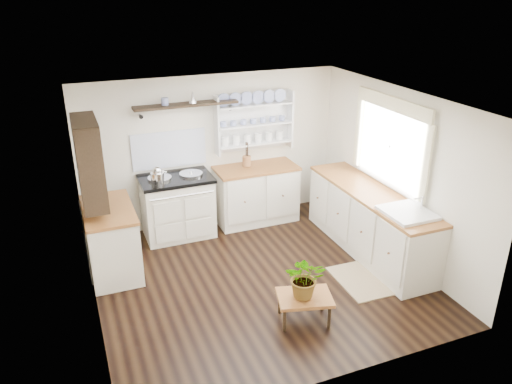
# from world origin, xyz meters

# --- Properties ---
(floor) EXTENTS (4.00, 3.80, 0.01)m
(floor) POSITION_xyz_m (0.00, 0.00, 0.00)
(floor) COLOR black
(floor) RESTS_ON ground
(wall_back) EXTENTS (4.00, 0.02, 2.30)m
(wall_back) POSITION_xyz_m (0.00, 1.90, 1.15)
(wall_back) COLOR silver
(wall_back) RESTS_ON ground
(wall_right) EXTENTS (0.02, 3.80, 2.30)m
(wall_right) POSITION_xyz_m (2.00, 0.00, 1.15)
(wall_right) COLOR silver
(wall_right) RESTS_ON ground
(wall_left) EXTENTS (0.02, 3.80, 2.30)m
(wall_left) POSITION_xyz_m (-2.00, 0.00, 1.15)
(wall_left) COLOR silver
(wall_left) RESTS_ON ground
(ceiling) EXTENTS (4.00, 3.80, 0.01)m
(ceiling) POSITION_xyz_m (0.00, 0.00, 2.30)
(ceiling) COLOR white
(ceiling) RESTS_ON wall_back
(window) EXTENTS (0.08, 1.55, 1.22)m
(window) POSITION_xyz_m (1.95, 0.15, 1.56)
(window) COLOR white
(window) RESTS_ON wall_right
(aga_cooker) EXTENTS (1.04, 0.72, 0.96)m
(aga_cooker) POSITION_xyz_m (-0.66, 1.57, 0.47)
(aga_cooker) COLOR beige
(aga_cooker) RESTS_ON floor
(back_cabinets) EXTENTS (1.27, 0.63, 0.90)m
(back_cabinets) POSITION_xyz_m (0.60, 1.60, 0.46)
(back_cabinets) COLOR beige
(back_cabinets) RESTS_ON floor
(right_cabinets) EXTENTS (0.62, 2.43, 0.90)m
(right_cabinets) POSITION_xyz_m (1.70, 0.10, 0.46)
(right_cabinets) COLOR beige
(right_cabinets) RESTS_ON floor
(belfast_sink) EXTENTS (0.55, 0.60, 0.45)m
(belfast_sink) POSITION_xyz_m (1.70, -0.65, 0.80)
(belfast_sink) COLOR white
(belfast_sink) RESTS_ON right_cabinets
(left_cabinets) EXTENTS (0.62, 1.13, 0.90)m
(left_cabinets) POSITION_xyz_m (-1.70, 0.90, 0.46)
(left_cabinets) COLOR beige
(left_cabinets) RESTS_ON floor
(plate_rack) EXTENTS (1.20, 0.22, 0.90)m
(plate_rack) POSITION_xyz_m (0.65, 1.86, 1.56)
(plate_rack) COLOR white
(plate_rack) RESTS_ON wall_back
(high_shelf) EXTENTS (1.50, 0.29, 0.16)m
(high_shelf) POSITION_xyz_m (-0.40, 1.78, 1.91)
(high_shelf) COLOR black
(high_shelf) RESTS_ON wall_back
(left_shelving) EXTENTS (0.28, 0.80, 1.05)m
(left_shelving) POSITION_xyz_m (-1.84, 0.90, 1.55)
(left_shelving) COLOR black
(left_shelving) RESTS_ON wall_left
(kettle) EXTENTS (0.19, 0.19, 0.23)m
(kettle) POSITION_xyz_m (-0.94, 1.45, 1.05)
(kettle) COLOR silver
(kettle) RESTS_ON aga_cooker
(utensil_crock) EXTENTS (0.13, 0.13, 0.15)m
(utensil_crock) POSITION_xyz_m (0.48, 1.68, 0.99)
(utensil_crock) COLOR #925E35
(utensil_crock) RESTS_ON back_cabinets
(center_table) EXTENTS (0.69, 0.57, 0.32)m
(center_table) POSITION_xyz_m (0.14, -0.99, 0.28)
(center_table) COLOR brown
(center_table) RESTS_ON floor
(potted_plant) EXTENTS (0.56, 0.53, 0.48)m
(potted_plant) POSITION_xyz_m (0.14, -0.99, 0.57)
(potted_plant) COLOR #3F7233
(potted_plant) RESTS_ON center_table
(floor_rug) EXTENTS (0.57, 0.86, 0.02)m
(floor_rug) POSITION_xyz_m (1.17, -0.55, 0.01)
(floor_rug) COLOR #7E6349
(floor_rug) RESTS_ON floor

